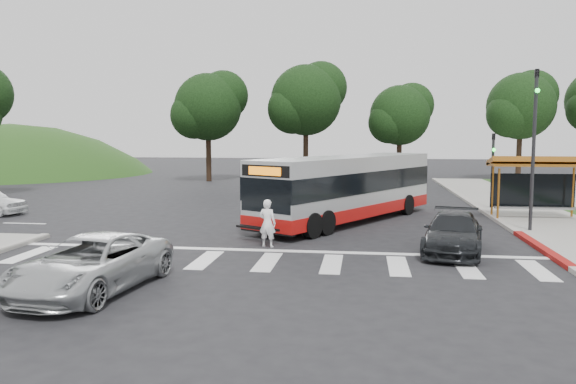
% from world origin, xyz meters
% --- Properties ---
extents(ground, '(140.00, 140.00, 0.00)m').
position_xyz_m(ground, '(0.00, 0.00, 0.00)').
color(ground, black).
rests_on(ground, ground).
extents(sidewalk_east, '(4.00, 40.00, 0.12)m').
position_xyz_m(sidewalk_east, '(11.00, 8.00, 0.06)').
color(sidewalk_east, gray).
rests_on(sidewalk_east, ground).
extents(curb_east, '(0.30, 40.00, 0.15)m').
position_xyz_m(curb_east, '(9.00, 8.00, 0.07)').
color(curb_east, '#9E9991').
rests_on(curb_east, ground).
extents(curb_east_red, '(0.32, 6.00, 0.15)m').
position_xyz_m(curb_east_red, '(9.00, -2.00, 0.08)').
color(curb_east_red, maroon).
rests_on(curb_east_red, ground).
extents(hillside_nw, '(44.00, 44.00, 10.00)m').
position_xyz_m(hillside_nw, '(-32.00, 30.00, 0.00)').
color(hillside_nw, '#204516').
rests_on(hillside_nw, ground).
extents(crosswalk_ladder, '(18.00, 2.60, 0.01)m').
position_xyz_m(crosswalk_ladder, '(0.00, -5.00, 0.01)').
color(crosswalk_ladder, silver).
rests_on(crosswalk_ladder, ground).
extents(bus_shelter, '(4.20, 1.60, 2.86)m').
position_xyz_m(bus_shelter, '(10.80, 5.10, 2.35)').
color(bus_shelter, '#8E5317').
rests_on(bus_shelter, sidewalk_east).
extents(traffic_signal_ne_tall, '(0.18, 0.37, 6.50)m').
position_xyz_m(traffic_signal_ne_tall, '(9.60, 1.49, 3.88)').
color(traffic_signal_ne_tall, black).
rests_on(traffic_signal_ne_tall, ground).
extents(traffic_signal_ne_short, '(0.18, 0.37, 4.00)m').
position_xyz_m(traffic_signal_ne_short, '(9.60, 8.49, 2.48)').
color(traffic_signal_ne_short, black).
rests_on(traffic_signal_ne_short, ground).
extents(tree_ne_a, '(6.16, 5.74, 9.30)m').
position_xyz_m(tree_ne_a, '(16.08, 28.06, 6.39)').
color(tree_ne_a, black).
rests_on(tree_ne_a, parking_lot).
extents(tree_north_a, '(6.60, 6.15, 10.17)m').
position_xyz_m(tree_north_a, '(-1.92, 26.07, 6.92)').
color(tree_north_a, black).
rests_on(tree_north_a, ground).
extents(tree_north_b, '(5.72, 5.33, 8.43)m').
position_xyz_m(tree_north_b, '(6.07, 28.06, 5.66)').
color(tree_north_b, black).
rests_on(tree_north_b, ground).
extents(tree_north_c, '(6.16, 5.74, 9.30)m').
position_xyz_m(tree_north_c, '(-9.92, 24.06, 6.29)').
color(tree_north_c, black).
rests_on(tree_north_c, ground).
extents(transit_bus, '(7.94, 11.17, 2.97)m').
position_xyz_m(transit_bus, '(2.22, 3.46, 1.48)').
color(transit_bus, '#A7A9AC').
rests_on(transit_bus, ground).
extents(pedestrian, '(0.70, 0.54, 1.70)m').
position_xyz_m(pedestrian, '(-0.39, -2.70, 0.85)').
color(pedestrian, white).
rests_on(pedestrian, ground).
extents(dark_sedan, '(2.71, 4.82, 1.32)m').
position_xyz_m(dark_sedan, '(5.94, -2.73, 0.66)').
color(dark_sedan, black).
rests_on(dark_sedan, ground).
extents(silver_suv_south, '(2.95, 5.32, 1.41)m').
position_xyz_m(silver_suv_south, '(-3.85, -8.80, 0.70)').
color(silver_suv_south, '#ACAFB1').
rests_on(silver_suv_south, ground).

